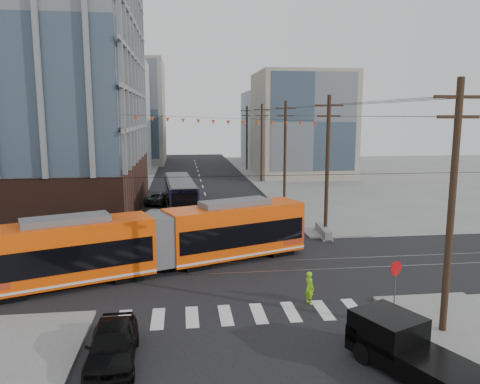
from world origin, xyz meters
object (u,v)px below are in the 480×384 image
object	(u,v)px
streetcar	(159,241)
pickup_truck	(422,355)
city_bus	(180,195)
black_sedan	(112,344)

from	to	relation	value
streetcar	pickup_truck	size ratio (longest dim) A/B	3.50
city_bus	black_sedan	xyz separation A→B (m)	(-2.56, -28.39, -0.92)
streetcar	black_sedan	bearing A→B (deg)	-118.40
streetcar	city_bus	distance (m)	17.71
black_sedan	city_bus	bearing A→B (deg)	83.00
city_bus	pickup_truck	size ratio (longest dim) A/B	2.12
city_bus	pickup_truck	xyz separation A→B (m)	(8.64, -30.98, -0.74)
streetcar	city_bus	bearing A→B (deg)	64.50
streetcar	pickup_truck	world-z (taller)	streetcar
city_bus	black_sedan	size ratio (longest dim) A/B	2.61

